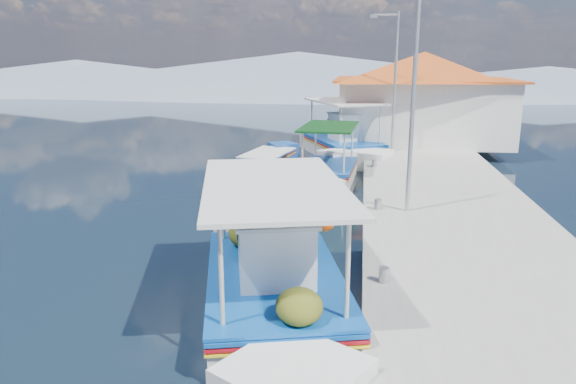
# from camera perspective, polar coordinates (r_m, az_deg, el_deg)

# --- Properties ---
(ground) EXTENTS (160.00, 160.00, 0.00)m
(ground) POSITION_cam_1_polar(r_m,az_deg,el_deg) (13.83, -6.31, -5.56)
(ground) COLOR black
(ground) RESTS_ON ground
(quay) EXTENTS (5.00, 44.00, 0.50)m
(quay) POSITION_cam_1_polar(r_m,az_deg,el_deg) (19.29, 15.54, 0.52)
(quay) COLOR #A29F98
(quay) RESTS_ON ground
(bollards) EXTENTS (0.20, 17.20, 0.30)m
(bollards) POSITION_cam_1_polar(r_m,az_deg,el_deg) (18.30, 9.38, 1.41)
(bollards) COLOR #A5A8AD
(bollards) RESTS_ON quay
(main_caique) EXTENTS (3.80, 8.14, 2.77)m
(main_caique) POSITION_cam_1_polar(r_m,az_deg,el_deg) (10.21, -1.29, -9.68)
(main_caique) COLOR silver
(main_caique) RESTS_ON ground
(caique_green_canopy) EXTENTS (2.20, 6.40, 2.40)m
(caique_green_canopy) POSITION_cam_1_polar(r_m,az_deg,el_deg) (20.46, 4.33, 2.10)
(caique_green_canopy) COLOR silver
(caique_green_canopy) RESTS_ON ground
(caique_blue_hull) EXTENTS (2.29, 5.38, 0.97)m
(caique_blue_hull) POSITION_cam_1_polar(r_m,az_deg,el_deg) (23.25, -2.20, 3.38)
(caique_blue_hull) COLOR navy
(caique_blue_hull) RESTS_ON ground
(caique_far) EXTENTS (4.68, 7.63, 2.94)m
(caique_far) POSITION_cam_1_polar(r_m,az_deg,el_deg) (25.85, 5.99, 5.06)
(caique_far) COLOR silver
(caique_far) RESTS_ON ground
(harbor_building) EXTENTS (10.49, 10.49, 4.40)m
(harbor_building) POSITION_cam_1_polar(r_m,az_deg,el_deg) (27.80, 14.19, 9.99)
(harbor_building) COLOR white
(harbor_building) RESTS_ON quay
(lamp_post_near) EXTENTS (1.21, 0.14, 6.00)m
(lamp_post_near) POSITION_cam_1_polar(r_m,az_deg,el_deg) (14.66, 12.96, 10.72)
(lamp_post_near) COLOR #A5A8AD
(lamp_post_near) RESTS_ON quay
(lamp_post_far) EXTENTS (1.21, 0.14, 6.00)m
(lamp_post_far) POSITION_cam_1_polar(r_m,az_deg,el_deg) (23.63, 11.19, 12.07)
(lamp_post_far) COLOR #A5A8AD
(lamp_post_far) RESTS_ON quay
(mountain_ridge) EXTENTS (171.40, 96.00, 5.50)m
(mountain_ridge) POSITION_cam_1_polar(r_m,az_deg,el_deg) (68.71, 10.95, 11.91)
(mountain_ridge) COLOR slate
(mountain_ridge) RESTS_ON ground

